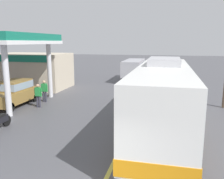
{
  "coord_description": "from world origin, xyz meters",
  "views": [
    {
      "loc": [
        1.88,
        -4.29,
        4.52
      ],
      "look_at": [
        -1.5,
        10.0,
        1.6
      ],
      "focal_mm": 38.53,
      "sensor_mm": 36.0,
      "label": 1
    }
  ],
  "objects": [
    {
      "name": "coach_bus_main",
      "position": [
        1.65,
        7.71,
        1.72
      ],
      "size": [
        2.6,
        11.04,
        3.69
      ],
      "color": "white",
      "rests_on": "ground"
    },
    {
      "name": "gas_station_roadside",
      "position": [
        -11.3,
        15.06,
        2.63
      ],
      "size": [
        9.1,
        11.95,
        5.1
      ],
      "color": "#147259",
      "rests_on": "ground"
    },
    {
      "name": "car_at_pump",
      "position": [
        -8.8,
        10.47,
        1.01
      ],
      "size": [
        1.7,
        4.2,
        1.82
      ],
      "color": "olive",
      "rests_on": "ground"
    },
    {
      "name": "car_trailing_behind_bus",
      "position": [
        1.8,
        25.57,
        1.01
      ],
      "size": [
        1.7,
        4.2,
        1.82
      ],
      "color": "maroon",
      "rests_on": "ground"
    },
    {
      "name": "pedestrian_by_shop",
      "position": [
        -6.88,
        10.4,
        0.93
      ],
      "size": [
        0.55,
        0.22,
        1.66
      ],
      "color": "#33333F",
      "rests_on": "ground"
    },
    {
      "name": "lane_divider_stripe",
      "position": [
        0.0,
        15.0,
        0.0
      ],
      "size": [
        0.16,
        50.0,
        0.01
      ],
      "primitive_type": "cube",
      "color": "#D8CC4C",
      "rests_on": "ground"
    },
    {
      "name": "ground",
      "position": [
        0.0,
        20.0,
        0.0
      ],
      "size": [
        120.0,
        120.0,
        0.0
      ],
      "primitive_type": "plane",
      "color": "#4C4C51"
    },
    {
      "name": "pedestrian_near_pump",
      "position": [
        -7.25,
        11.95,
        0.93
      ],
      "size": [
        0.55,
        0.22,
        1.66
      ],
      "color": "#33333F",
      "rests_on": "ground"
    },
    {
      "name": "minibus_opposing_lane",
      "position": [
        -2.09,
        23.52,
        1.47
      ],
      "size": [
        2.04,
        6.13,
        2.44
      ],
      "color": "#A5A5AD",
      "rests_on": "ground"
    }
  ]
}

